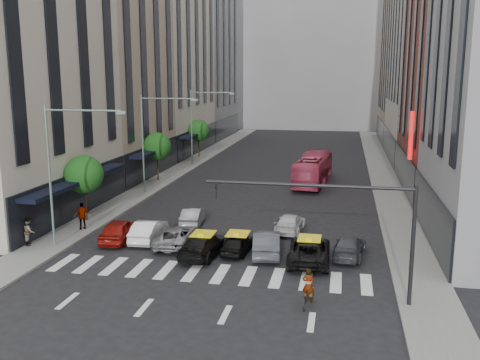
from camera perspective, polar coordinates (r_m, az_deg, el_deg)
The scene contains 34 objects.
ground at distance 29.25m, azimuth -3.96°, elevation -10.92°, with size 160.00×160.00×0.00m, color black.
sidewalk_left at distance 60.15m, azimuth -7.17°, elevation 0.69°, with size 3.00×96.00×0.15m, color slate.
sidewalk_right at distance 57.36m, azimuth 15.23°, elevation -0.14°, with size 3.00×96.00×0.15m, color slate.
building_left_a at distance 44.39m, azimuth -22.63°, elevation 14.27°, with size 8.00×18.00×28.00m, color beige.
building_left_b at distance 59.28m, azimuth -13.24°, elevation 11.92°, with size 8.00×16.00×24.00m, color tan.
building_left_c at distance 76.38m, azimuth -7.71°, elevation 16.41°, with size 8.00×20.00×36.00m, color beige.
building_left_d at distance 94.36m, azimuth -3.86°, elevation 13.66°, with size 8.00×18.00×30.00m, color gray.
building_right_b at distance 54.08m, azimuth 22.14°, elevation 12.55°, with size 8.00×18.00×26.00m, color brown.
building_right_c at distance 73.35m, azimuth 19.68°, elevation 17.67°, with size 8.00×20.00×40.00m, color beige.
building_right_d at distance 91.71m, azimuth 17.69°, elevation 12.61°, with size 8.00×18.00×28.00m, color tan.
building_far at distance 111.58m, azimuth 7.64°, elevation 14.76°, with size 30.00×10.00×36.00m, color gray.
tree_near at distance 41.46m, azimuth -16.31°, elevation 0.56°, with size 2.88×2.88×4.95m.
tree_mid at distance 55.96m, azimuth -8.82°, elevation 3.56°, with size 2.88×2.88×4.95m.
tree_far at distance 71.10m, azimuth -4.45°, elevation 5.28°, with size 2.88×2.88×4.95m.
streetlamp_near at distance 35.07m, azimuth -18.42°, elevation 2.28°, with size 5.38×0.25×9.00m.
streetlamp_mid at distance 49.50m, azimuth -9.34°, elevation 5.18°, with size 5.38×0.25×9.00m.
streetlamp_far at distance 64.67m, azimuth -4.40°, elevation 6.69°, with size 5.38×0.25×9.00m.
traffic_signal at distance 25.98m, azimuth 11.96°, elevation -3.61°, with size 10.10×0.20×6.00m.
liberty_sign at distance 46.73m, azimuth 17.78°, elevation 4.55°, with size 0.30×0.70×4.00m.
car_red at distance 36.80m, azimuth -12.73°, elevation -5.24°, with size 1.77×4.41×1.50m, color maroon.
car_white_front at distance 36.49m, azimuth -9.72°, elevation -5.32°, with size 1.52×4.35×1.43m, color silver.
car_silver at distance 35.24m, azimuth -6.90°, elevation -5.95°, with size 2.16×4.69×1.30m, color gray.
taxi_left at distance 33.11m, azimuth -3.92°, elevation -6.93°, with size 1.98×4.86×1.41m, color black.
taxi_center at distance 33.60m, azimuth -0.22°, elevation -6.78°, with size 1.47×3.65×1.24m, color black.
car_grey_mid at distance 33.36m, azimuth 2.85°, elevation -6.68°, with size 1.61×4.61×1.52m, color #3D3F44.
taxi_right at distance 32.31m, azimuth 7.40°, elevation -7.43°, with size 2.40×5.21×1.45m, color black.
car_grey_curb at distance 33.64m, azimuth 11.55°, elevation -6.98°, with size 1.76×4.34×1.26m, color #37383E.
car_row2_left at distance 39.96m, azimuth -5.02°, elevation -3.84°, with size 1.37×3.92×1.29m, color #95969A.
car_row2_right at distance 38.20m, azimuth 5.37°, elevation -4.60°, with size 1.74×4.27×1.24m, color silver.
bus at distance 54.63m, azimuth 7.81°, elevation 1.14°, with size 2.55×10.90×3.04m, color #BA3654.
motorcycle at distance 26.53m, azimuth 7.26°, elevation -12.38°, with size 0.57×1.65×0.87m, color black.
rider at distance 26.05m, azimuth 7.33°, elevation -9.82°, with size 0.61×0.40×1.68m, color gray.
pedestrian_near at distance 37.20m, azimuth -21.57°, elevation -5.11°, with size 0.87×0.68×1.80m, color gray.
pedestrian_far at distance 39.63m, azimuth -16.46°, elevation -3.70°, with size 1.13×0.47×1.93m, color gray.
Camera 1 is at (7.14, -26.13, 11.04)m, focal length 40.00 mm.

